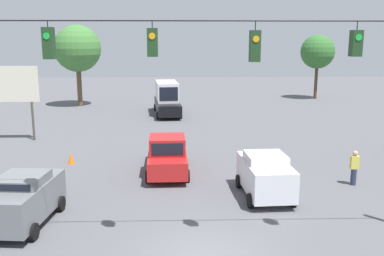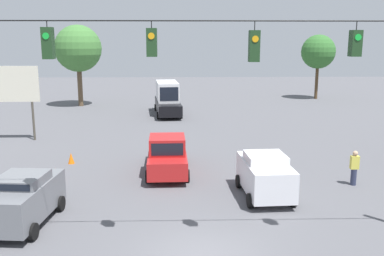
{
  "view_description": "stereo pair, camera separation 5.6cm",
  "coord_description": "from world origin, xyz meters",
  "px_view_note": "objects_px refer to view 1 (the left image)",
  "views": [
    {
      "loc": [
        0.77,
        13.03,
        7.05
      ],
      "look_at": [
        0.1,
        -9.73,
        2.36
      ],
      "focal_mm": 40.0,
      "sensor_mm": 36.0,
      "label": 1
    },
    {
      "loc": [
        0.72,
        13.03,
        7.05
      ],
      "look_at": [
        0.1,
        -9.73,
        2.36
      ],
      "focal_mm": 40.0,
      "sensor_mm": 36.0,
      "label": 2
    }
  ],
  "objects_px": {
    "traffic_cone_nearest": "(36,198)",
    "roadside_billboard": "(12,88)",
    "sedan_white_crossing_near": "(265,174)",
    "pedestrian": "(354,168)",
    "traffic_cone_third": "(71,158)",
    "box_truck_black_withflow_deep": "(167,98)",
    "traffic_cone_second": "(56,174)",
    "tree_horizon_right": "(318,52)",
    "overhead_signal_span": "(202,94)",
    "sedan_grey_parked_shoulder": "(24,199)",
    "tree_horizon_left": "(77,49)",
    "pickup_truck_red_withflow_mid": "(167,155)"
  },
  "relations": [
    {
      "from": "traffic_cone_nearest",
      "to": "roadside_billboard",
      "type": "distance_m",
      "value": 14.08
    },
    {
      "from": "sedan_white_crossing_near",
      "to": "pedestrian",
      "type": "distance_m",
      "value": 4.94
    },
    {
      "from": "traffic_cone_third",
      "to": "pedestrian",
      "type": "xyz_separation_m",
      "value": [
        -14.92,
        4.15,
        0.56
      ]
    },
    {
      "from": "box_truck_black_withflow_deep",
      "to": "traffic_cone_second",
      "type": "height_order",
      "value": "box_truck_black_withflow_deep"
    },
    {
      "from": "tree_horizon_right",
      "to": "sedan_white_crossing_near",
      "type": "bearing_deg",
      "value": 68.91
    },
    {
      "from": "traffic_cone_second",
      "to": "roadside_billboard",
      "type": "distance_m",
      "value": 11.14
    },
    {
      "from": "box_truck_black_withflow_deep",
      "to": "pedestrian",
      "type": "bearing_deg",
      "value": 114.99
    },
    {
      "from": "overhead_signal_span",
      "to": "tree_horizon_right",
      "type": "relative_size",
      "value": 2.44
    },
    {
      "from": "box_truck_black_withflow_deep",
      "to": "traffic_cone_nearest",
      "type": "xyz_separation_m",
      "value": [
        5.04,
        23.27,
        -1.2
      ]
    },
    {
      "from": "box_truck_black_withflow_deep",
      "to": "traffic_cone_nearest",
      "type": "relative_size",
      "value": 11.85
    },
    {
      "from": "sedan_grey_parked_shoulder",
      "to": "traffic_cone_second",
      "type": "bearing_deg",
      "value": -86.76
    },
    {
      "from": "traffic_cone_third",
      "to": "pedestrian",
      "type": "relative_size",
      "value": 0.37
    },
    {
      "from": "sedan_white_crossing_near",
      "to": "tree_horizon_right",
      "type": "xyz_separation_m",
      "value": [
        -12.72,
        -32.99,
        4.6
      ]
    },
    {
      "from": "tree_horizon_left",
      "to": "tree_horizon_right",
      "type": "bearing_deg",
      "value": -169.59
    },
    {
      "from": "sedan_grey_parked_shoulder",
      "to": "roadside_billboard",
      "type": "relative_size",
      "value": 0.82
    },
    {
      "from": "box_truck_black_withflow_deep",
      "to": "pickup_truck_red_withflow_mid",
      "type": "relative_size",
      "value": 1.38
    },
    {
      "from": "box_truck_black_withflow_deep",
      "to": "traffic_cone_nearest",
      "type": "distance_m",
      "value": 23.84
    },
    {
      "from": "sedan_grey_parked_shoulder",
      "to": "tree_horizon_right",
      "type": "distance_m",
      "value": 42.53
    },
    {
      "from": "box_truck_black_withflow_deep",
      "to": "tree_horizon_right",
      "type": "relative_size",
      "value": 0.99
    },
    {
      "from": "traffic_cone_third",
      "to": "roadside_billboard",
      "type": "distance_m",
      "value": 8.87
    },
    {
      "from": "sedan_white_crossing_near",
      "to": "overhead_signal_span",
      "type": "bearing_deg",
      "value": 57.5
    },
    {
      "from": "sedan_white_crossing_near",
      "to": "tree_horizon_left",
      "type": "distance_m",
      "value": 31.99
    },
    {
      "from": "traffic_cone_second",
      "to": "pedestrian",
      "type": "xyz_separation_m",
      "value": [
        -14.95,
        1.16,
        0.56
      ]
    },
    {
      "from": "roadside_billboard",
      "to": "tree_horizon_left",
      "type": "distance_m",
      "value": 16.43
    },
    {
      "from": "pedestrian",
      "to": "tree_horizon_left",
      "type": "distance_m",
      "value": 33.26
    },
    {
      "from": "traffic_cone_nearest",
      "to": "pedestrian",
      "type": "bearing_deg",
      "value": -171.46
    },
    {
      "from": "box_truck_black_withflow_deep",
      "to": "traffic_cone_second",
      "type": "xyz_separation_m",
      "value": [
        5.14,
        19.88,
        -1.2
      ]
    },
    {
      "from": "overhead_signal_span",
      "to": "tree_horizon_right",
      "type": "height_order",
      "value": "overhead_signal_span"
    },
    {
      "from": "pedestrian",
      "to": "tree_horizon_right",
      "type": "xyz_separation_m",
      "value": [
        -8.0,
        -31.53,
        4.77
      ]
    },
    {
      "from": "sedan_white_crossing_near",
      "to": "pedestrian",
      "type": "relative_size",
      "value": 2.33
    },
    {
      "from": "traffic_cone_third",
      "to": "pedestrian",
      "type": "height_order",
      "value": "pedestrian"
    },
    {
      "from": "pedestrian",
      "to": "tree_horizon_right",
      "type": "bearing_deg",
      "value": -104.24
    },
    {
      "from": "sedan_white_crossing_near",
      "to": "tree_horizon_right",
      "type": "relative_size",
      "value": 0.53
    },
    {
      "from": "overhead_signal_span",
      "to": "tree_horizon_left",
      "type": "relative_size",
      "value": 2.17
    },
    {
      "from": "overhead_signal_span",
      "to": "traffic_cone_second",
      "type": "height_order",
      "value": "overhead_signal_span"
    },
    {
      "from": "sedan_grey_parked_shoulder",
      "to": "pedestrian",
      "type": "bearing_deg",
      "value": -164.1
    },
    {
      "from": "sedan_white_crossing_near",
      "to": "tree_horizon_right",
      "type": "distance_m",
      "value": 35.66
    },
    {
      "from": "pickup_truck_red_withflow_mid",
      "to": "traffic_cone_third",
      "type": "xyz_separation_m",
      "value": [
        5.65,
        -1.87,
        -0.65
      ]
    },
    {
      "from": "sedan_grey_parked_shoulder",
      "to": "roadside_billboard",
      "type": "xyz_separation_m",
      "value": [
        5.72,
        -14.44,
        2.7
      ]
    },
    {
      "from": "sedan_white_crossing_near",
      "to": "sedan_grey_parked_shoulder",
      "type": "relative_size",
      "value": 0.94
    },
    {
      "from": "overhead_signal_span",
      "to": "roadside_billboard",
      "type": "xyz_separation_m",
      "value": [
        12.49,
        -16.69,
        -1.61
      ]
    },
    {
      "from": "sedan_grey_parked_shoulder",
      "to": "tree_horizon_right",
      "type": "relative_size",
      "value": 0.56
    },
    {
      "from": "traffic_cone_second",
      "to": "pedestrian",
      "type": "distance_m",
      "value": 15.01
    },
    {
      "from": "sedan_white_crossing_near",
      "to": "roadside_billboard",
      "type": "distance_m",
      "value": 19.74
    },
    {
      "from": "pickup_truck_red_withflow_mid",
      "to": "traffic_cone_third",
      "type": "bearing_deg",
      "value": -18.27
    },
    {
      "from": "traffic_cone_nearest",
      "to": "sedan_white_crossing_near",
      "type": "bearing_deg",
      "value": -175.65
    },
    {
      "from": "pickup_truck_red_withflow_mid",
      "to": "tree_horizon_right",
      "type": "height_order",
      "value": "tree_horizon_right"
    },
    {
      "from": "traffic_cone_third",
      "to": "tree_horizon_left",
      "type": "xyz_separation_m",
      "value": [
        4.49,
        -22.34,
        5.82
      ]
    },
    {
      "from": "sedan_grey_parked_shoulder",
      "to": "roadside_billboard",
      "type": "bearing_deg",
      "value": -68.39
    },
    {
      "from": "traffic_cone_nearest",
      "to": "sedan_grey_parked_shoulder",
      "type": "bearing_deg",
      "value": 95.88
    }
  ]
}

